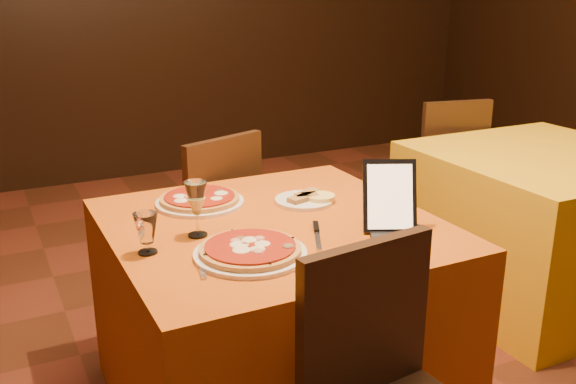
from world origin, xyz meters
name	(u,v)px	position (x,y,z in m)	size (l,w,h in m)	color
wall_back	(153,2)	(0.00, 3.50, 1.40)	(6.00, 0.01, 2.80)	black
main_table	(273,318)	(-0.51, 0.18, 0.38)	(1.10, 1.10, 0.75)	#B84F0B
side_table	(539,225)	(1.10, 0.45, 0.38)	(1.10, 1.10, 0.75)	#E2A40E
chair_main_far	(199,226)	(-0.51, 1.00, 0.46)	(0.44, 0.44, 0.91)	black
chair_side_far	(437,170)	(1.10, 1.26, 0.46)	(0.44, 0.44, 0.91)	black
pizza_near	(250,251)	(-0.70, -0.05, 0.77)	(0.35, 0.35, 0.03)	white
pizza_far	(200,200)	(-0.68, 0.48, 0.77)	(0.33, 0.33, 0.03)	white
cutlet_dish	(304,199)	(-0.32, 0.33, 0.76)	(0.22, 0.22, 0.03)	white
wine_glass	(197,209)	(-0.79, 0.18, 0.84)	(0.08, 0.08, 0.19)	#FFFE90
water_glass	(146,233)	(-0.97, 0.11, 0.81)	(0.06, 0.06, 0.13)	silver
tablet	(390,196)	(-0.19, -0.05, 0.87)	(0.18, 0.02, 0.24)	black
knife	(318,238)	(-0.45, -0.02, 0.75)	(0.20, 0.02, 0.01)	silver
fork_near	(201,269)	(-0.87, -0.08, 0.75)	(0.14, 0.02, 0.01)	#A8A8AE
fork_far	(220,195)	(-0.57, 0.55, 0.75)	(0.15, 0.02, 0.01)	silver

